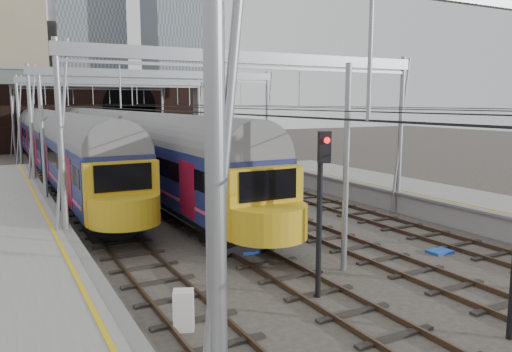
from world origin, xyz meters
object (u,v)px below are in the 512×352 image
train_main (89,135)px  relay_cabinet (184,310)px  train_second (50,140)px  signal_near_left (321,195)px

train_main → relay_cabinet: (-4.40, -38.57, -2.12)m
train_second → relay_cabinet: 33.85m
train_second → signal_near_left: bearing=-83.5°
train_second → relay_cabinet: train_second is taller
signal_near_left → relay_cabinet: (-4.25, -0.09, -2.59)m
train_main → signal_near_left: bearing=-90.2°
train_main → relay_cabinet: train_main is taller
train_second → relay_cabinet: bearing=-90.7°
train_second → signal_near_left: (3.85, -33.69, 0.50)m
signal_near_left → relay_cabinet: bearing=-164.2°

